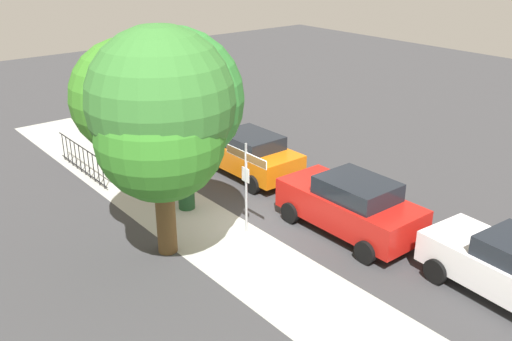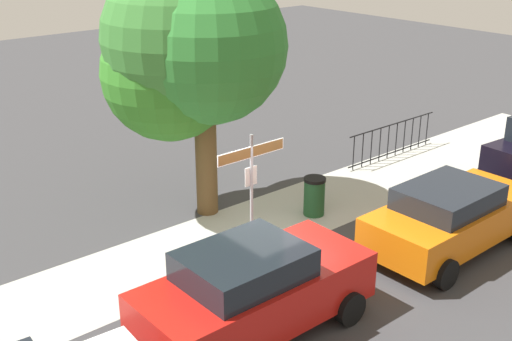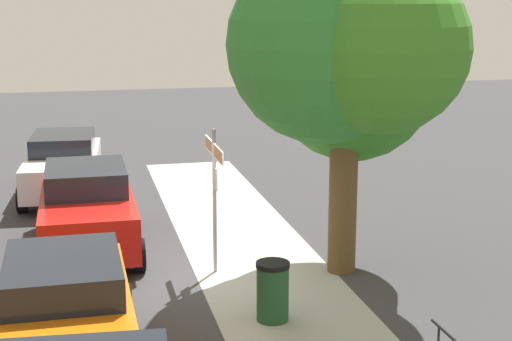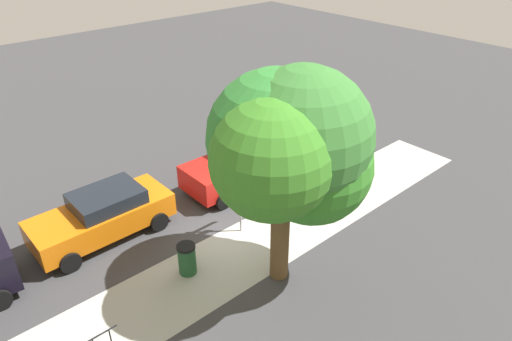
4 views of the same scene
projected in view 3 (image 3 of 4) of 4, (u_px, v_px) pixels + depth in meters
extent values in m
plane|color=#38383A|center=(196.00, 276.00, 14.58)|extent=(60.00, 60.00, 0.00)
cube|color=#A6A8A0|center=(292.00, 311.00, 12.97)|extent=(24.00, 2.60, 0.00)
cylinder|color=#9EA0A5|center=(215.00, 202.00, 14.52)|extent=(0.07, 0.07, 2.75)
cube|color=brown|center=(214.00, 150.00, 14.31)|extent=(1.75, 0.02, 0.22)
cube|color=white|center=(214.00, 150.00, 14.31)|extent=(1.78, 0.02, 0.25)
cube|color=silver|center=(215.00, 179.00, 14.43)|extent=(0.32, 0.02, 0.42)
cylinder|color=brown|center=(343.00, 202.00, 14.56)|extent=(0.53, 0.53, 2.73)
sphere|color=#387D23|center=(383.00, 48.00, 13.31)|extent=(2.99, 2.99, 2.99)
sphere|color=#327C25|center=(353.00, 79.00, 14.83)|extent=(3.15, 3.15, 3.15)
sphere|color=#35752F|center=(347.00, 37.00, 14.39)|extent=(3.61, 3.61, 3.61)
sphere|color=#2F7E31|center=(325.00, 45.00, 13.94)|extent=(3.58, 3.58, 3.58)
cube|color=white|center=(64.00, 169.00, 20.28)|extent=(4.52, 2.07, 0.81)
cube|color=black|center=(63.00, 143.00, 20.39)|extent=(2.22, 1.70, 0.47)
cylinder|color=black|center=(96.00, 197.00, 19.06)|extent=(0.65, 0.26, 0.64)
cylinder|color=black|center=(22.00, 200.00, 18.79)|extent=(0.65, 0.26, 0.64)
cylinder|color=black|center=(101.00, 170.00, 21.95)|extent=(0.65, 0.26, 0.64)
cylinder|color=black|center=(36.00, 172.00, 21.68)|extent=(0.65, 0.26, 0.64)
cube|color=#B51712|center=(88.00, 214.00, 15.89)|extent=(4.35, 1.84, 0.89)
cube|color=black|center=(86.00, 178.00, 15.98)|extent=(2.09, 1.61, 0.51)
cylinder|color=black|center=(139.00, 255.00, 14.78)|extent=(0.64, 0.22, 0.64)
cylinder|color=black|center=(40.00, 262.00, 14.39)|extent=(0.64, 0.22, 0.64)
cylinder|color=black|center=(129.00, 213.00, 17.59)|extent=(0.64, 0.22, 0.64)
cylinder|color=black|center=(45.00, 218.00, 17.20)|extent=(0.64, 0.22, 0.64)
cube|color=orange|center=(65.00, 323.00, 10.75)|extent=(4.41, 1.83, 0.79)
cube|color=black|center=(63.00, 274.00, 10.86)|extent=(2.12, 1.60, 0.47)
cylinder|color=black|center=(124.00, 304.00, 12.46)|extent=(0.64, 0.22, 0.64)
cylinder|color=black|center=(7.00, 314.00, 12.05)|extent=(0.64, 0.22, 0.64)
cylinder|color=#1E4C28|center=(273.00, 294.00, 12.52)|extent=(0.52, 0.52, 0.90)
cylinder|color=black|center=(273.00, 265.00, 12.41)|extent=(0.55, 0.55, 0.08)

